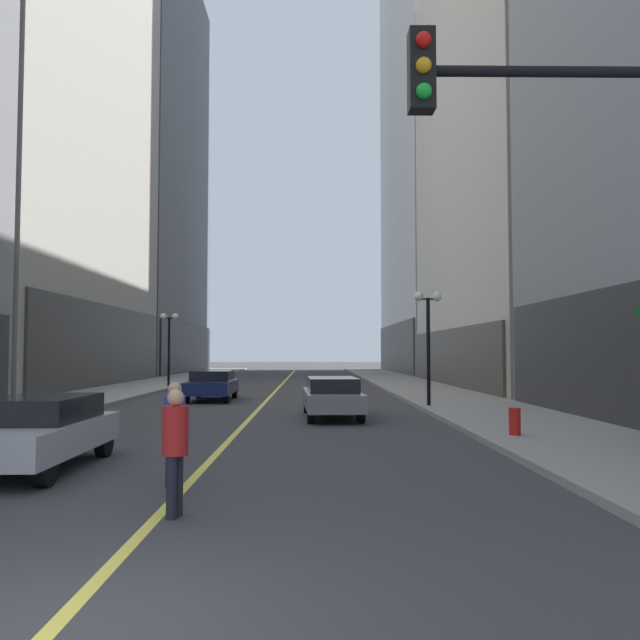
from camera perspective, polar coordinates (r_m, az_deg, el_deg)
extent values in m
plane|color=#38383A|center=(39.75, -3.64, -5.98)|extent=(200.00, 200.00, 0.00)
cube|color=gray|center=(41.00, -15.29, -5.69)|extent=(4.50, 78.00, 0.15)
cube|color=gray|center=(40.18, 8.26, -5.82)|extent=(4.50, 78.00, 0.15)
cube|color=#E5D64C|center=(39.75, -3.64, -5.98)|extent=(0.16, 70.00, 0.01)
cube|color=#3A3935|center=(41.12, -18.60, -2.25)|extent=(0.50, 22.80, 5.00)
cube|color=slate|center=(69.65, -15.73, 13.11)|extent=(10.13, 26.00, 42.45)
cube|color=#212327|center=(65.86, -11.77, -2.53)|extent=(0.50, 24.70, 5.00)
cube|color=#B7AD99|center=(44.20, 21.39, 13.99)|extent=(15.29, 24.00, 29.67)
cube|color=#403C35|center=(40.07, 11.68, -3.36)|extent=(0.50, 22.80, 3.56)
cube|color=#A8A399|center=(73.07, 12.01, 21.94)|extent=(12.86, 26.00, 65.53)
cube|color=#3A3935|center=(65.21, 6.85, -2.57)|extent=(0.50, 24.70, 5.00)
cube|color=#B7B7BC|center=(12.83, -23.98, -9.58)|extent=(1.75, 4.23, 0.55)
cube|color=black|center=(12.98, -23.57, -7.40)|extent=(1.53, 2.37, 0.50)
cylinder|color=black|center=(11.24, -23.45, -11.99)|extent=(0.22, 0.64, 0.64)
cylinder|color=black|center=(13.99, -18.79, -10.23)|extent=(0.22, 0.64, 0.64)
cylinder|color=black|center=(14.50, -24.43, -9.86)|extent=(0.22, 0.64, 0.64)
cube|color=slate|center=(20.97, 1.06, -7.13)|extent=(1.95, 4.82, 0.55)
cube|color=black|center=(20.71, 1.11, -5.87)|extent=(1.65, 2.72, 0.50)
cylinder|color=black|center=(22.60, -1.17, -7.52)|extent=(0.25, 0.65, 0.64)
cylinder|color=black|center=(22.71, 2.65, -7.50)|extent=(0.25, 0.65, 0.64)
cylinder|color=black|center=(19.30, -0.81, -8.32)|extent=(0.25, 0.65, 0.64)
cylinder|color=black|center=(19.42, 3.66, -8.28)|extent=(0.25, 0.65, 0.64)
cube|color=#141E4C|center=(28.82, -9.67, -5.94)|extent=(1.94, 4.47, 0.55)
cube|color=black|center=(29.02, -9.59, -4.98)|extent=(1.70, 2.51, 0.50)
cylinder|color=black|center=(27.18, -8.41, -6.71)|extent=(0.23, 0.64, 0.64)
cylinder|color=black|center=(27.44, -11.88, -6.65)|extent=(0.23, 0.64, 0.64)
cylinder|color=black|center=(30.27, -7.67, -6.33)|extent=(0.23, 0.64, 0.64)
cylinder|color=black|center=(30.50, -10.80, -6.27)|extent=(0.23, 0.64, 0.64)
cylinder|color=black|center=(10.67, -13.29, -12.20)|extent=(0.14, 0.14, 0.81)
cylinder|color=black|center=(10.57, -12.60, -12.30)|extent=(0.14, 0.14, 0.81)
cylinder|color=#234799|center=(10.53, -12.90, -8.36)|extent=(0.46, 0.46, 0.64)
sphere|color=tan|center=(10.49, -12.88, -6.03)|extent=(0.22, 0.22, 0.22)
cylinder|color=black|center=(8.67, -13.16, -14.40)|extent=(0.14, 0.14, 0.80)
cylinder|color=black|center=(8.81, -12.63, -14.22)|extent=(0.14, 0.14, 0.80)
cylinder|color=#B21E1E|center=(8.63, -12.84, -9.63)|extent=(0.42, 0.42, 0.64)
sphere|color=tan|center=(8.59, -12.80, -6.80)|extent=(0.22, 0.22, 0.22)
cylinder|color=black|center=(7.92, 21.30, 20.01)|extent=(3.20, 0.12, 0.12)
cube|color=black|center=(7.51, 9.07, 21.17)|extent=(0.28, 0.24, 0.90)
sphere|color=red|center=(7.50, 9.25, 23.56)|extent=(0.17, 0.17, 0.17)
sphere|color=orange|center=(7.38, 9.27, 21.61)|extent=(0.17, 0.17, 0.17)
sphere|color=green|center=(7.27, 9.29, 19.60)|extent=(0.17, 0.17, 0.17)
cylinder|color=black|center=(38.41, -13.39, -2.89)|extent=(0.14, 0.14, 4.20)
cylinder|color=black|center=(38.46, -13.35, 0.17)|extent=(0.80, 0.06, 0.06)
sphere|color=white|center=(38.54, -13.86, 0.32)|extent=(0.36, 0.36, 0.36)
sphere|color=white|center=(38.39, -12.84, 0.32)|extent=(0.36, 0.36, 0.36)
cylinder|color=black|center=(24.32, 9.69, -2.96)|extent=(0.14, 0.14, 4.20)
cylinder|color=black|center=(24.40, 9.65, 1.86)|extent=(0.80, 0.06, 0.06)
sphere|color=white|center=(24.35, 8.84, 2.10)|extent=(0.36, 0.36, 0.36)
sphere|color=white|center=(24.47, 10.45, 2.09)|extent=(0.36, 0.36, 0.36)
cylinder|color=red|center=(16.21, 17.06, -8.94)|extent=(0.28, 0.28, 0.80)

